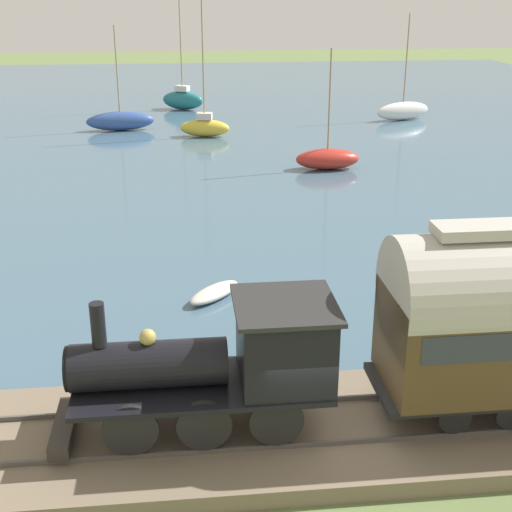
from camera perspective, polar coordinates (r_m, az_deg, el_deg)
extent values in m
plane|color=#607542|center=(16.92, 4.78, -14.93)|extent=(200.00, 200.00, 0.00)
cube|color=#426075|center=(57.21, -3.36, 11.07)|extent=(80.00, 80.00, 0.01)
cube|color=#756651|center=(17.03, 4.61, -13.78)|extent=(4.54, 56.00, 0.42)
cube|color=#4C4742|center=(16.19, 5.21, -14.71)|extent=(0.07, 54.88, 0.12)
cube|color=#4C4742|center=(17.58, 4.12, -11.47)|extent=(0.07, 54.88, 0.12)
cylinder|color=black|center=(15.67, 1.65, -13.05)|extent=(0.12, 1.19, 1.19)
cylinder|color=black|center=(17.11, 0.86, -9.84)|extent=(0.12, 1.19, 1.19)
cylinder|color=black|center=(15.56, -4.16, -13.37)|extent=(0.12, 1.19, 1.19)
cylinder|color=black|center=(17.01, -4.40, -10.11)|extent=(0.12, 1.19, 1.19)
cylinder|color=black|center=(15.61, -10.01, -13.56)|extent=(0.12, 1.19, 1.19)
cylinder|color=black|center=(17.05, -9.69, -10.29)|extent=(0.12, 1.19, 1.19)
cube|color=black|center=(16.03, -4.33, -10.23)|extent=(2.22, 5.63, 0.12)
cylinder|color=black|center=(15.75, -8.53, -8.57)|extent=(1.04, 3.38, 1.04)
cylinder|color=black|center=(15.94, -14.82, -8.72)|extent=(0.99, 0.08, 0.99)
cylinder|color=black|center=(15.37, -12.52, -5.38)|extent=(0.32, 0.32, 0.98)
sphere|color=tan|center=(15.44, -8.66, -6.44)|extent=(0.36, 0.36, 0.36)
cube|color=black|center=(15.71, 2.31, -6.97)|extent=(2.12, 1.97, 1.74)
cube|color=#282828|center=(15.29, 2.36, -3.92)|extent=(2.32, 2.21, 0.10)
cube|color=#2D2823|center=(16.74, -15.07, -13.12)|extent=(2.02, 0.44, 0.32)
cylinder|color=black|center=(17.24, 19.78, -11.83)|extent=(0.12, 0.76, 0.76)
cylinder|color=black|center=(18.55, 17.54, -9.05)|extent=(0.12, 0.76, 0.76)
cylinder|color=black|center=(16.73, 15.61, -12.37)|extent=(0.12, 0.76, 0.76)
cylinder|color=black|center=(18.08, 13.66, -9.45)|extent=(0.12, 0.76, 0.76)
ellipsoid|color=white|center=(56.72, 11.66, 11.30)|extent=(2.47, 4.73, 1.38)
cylinder|color=#9E8460|center=(56.22, 11.96, 15.20)|extent=(0.10, 0.10, 6.40)
ellipsoid|color=#B72D23|center=(40.75, 5.74, 7.74)|extent=(1.59, 3.64, 1.16)
cylinder|color=#9E8460|center=(40.12, 5.91, 12.34)|extent=(0.10, 0.10, 5.46)
ellipsoid|color=#1E707A|center=(60.67, -5.88, 12.29)|extent=(2.70, 3.78, 1.49)
cylinder|color=#9E8460|center=(60.12, -6.07, 16.99)|extent=(0.10, 0.10, 8.48)
cube|color=silver|center=(60.53, -5.92, 13.20)|extent=(1.14, 1.30, 0.45)
ellipsoid|color=gold|center=(49.54, -4.12, 10.18)|extent=(1.81, 3.57, 1.17)
cylinder|color=#9E8460|center=(48.87, -4.27, 15.70)|extent=(0.10, 0.10, 8.41)
cube|color=silver|center=(49.40, -4.15, 11.10)|extent=(0.89, 1.14, 0.45)
ellipsoid|color=#335199|center=(52.45, -10.80, 10.56)|extent=(1.69, 4.88, 1.33)
cylinder|color=#9E8460|center=(51.94, -11.08, 14.46)|extent=(0.10, 0.10, 5.85)
ellipsoid|color=#B7B2A3|center=(29.00, 17.06, 0.48)|extent=(2.21, 2.69, 0.34)
ellipsoid|color=beige|center=(23.89, -3.35, -2.94)|extent=(2.19, 2.14, 0.42)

